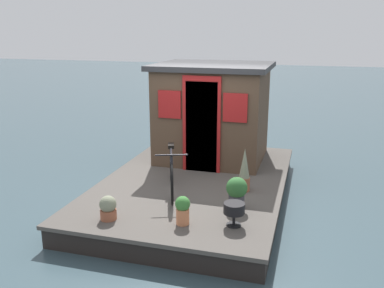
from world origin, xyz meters
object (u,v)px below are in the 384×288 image
object	(u,v)px
potted_plant_geranium	(237,192)
potted_plant_rosemary	(108,208)
potted_plant_basil	(183,209)
charcoal_grill	(234,209)
potted_plant_thyme	(244,171)
houseboat_cabin	(213,112)
bicycle	(171,170)

from	to	relation	value
potted_plant_geranium	potted_plant_rosemary	bearing A→B (deg)	116.66
potted_plant_basil	charcoal_grill	size ratio (longest dim) A/B	1.23
potted_plant_rosemary	charcoal_grill	bearing A→B (deg)	-80.41
potted_plant_geranium	potted_plant_basil	world-z (taller)	potted_plant_geranium
potted_plant_thyme	charcoal_grill	distance (m)	1.32
charcoal_grill	potted_plant_thyme	bearing A→B (deg)	3.49
potted_plant_geranium	potted_plant_rosemary	xyz separation A→B (m)	(-0.84, 1.68, -0.10)
potted_plant_thyme	potted_plant_rosemary	xyz separation A→B (m)	(-1.61, 1.66, -0.18)
houseboat_cabin	potted_plant_basil	size ratio (longest dim) A/B	5.56
houseboat_cabin	charcoal_grill	xyz separation A→B (m)	(-2.97, -1.02, -0.74)
bicycle	houseboat_cabin	bearing A→B (deg)	-6.05
bicycle	charcoal_grill	xyz separation A→B (m)	(-0.97, -1.23, -0.12)
charcoal_grill	bicycle	bearing A→B (deg)	51.77
potted_plant_basil	potted_plant_rosemary	distance (m)	1.07
houseboat_cabin	potted_plant_thyme	world-z (taller)	houseboat_cabin
potted_plant_geranium	potted_plant_rosemary	size ratio (longest dim) A/B	1.43
houseboat_cabin	charcoal_grill	bearing A→B (deg)	-161.07
houseboat_cabin	bicycle	bearing A→B (deg)	173.95
potted_plant_basil	potted_plant_rosemary	bearing A→B (deg)	97.98
potted_plant_basil	houseboat_cabin	bearing A→B (deg)	6.07
houseboat_cabin	potted_plant_geranium	distance (m)	2.70
potted_plant_thyme	potted_plant_basil	size ratio (longest dim) A/B	1.80
potted_plant_basil	charcoal_grill	distance (m)	0.70
houseboat_cabin	potted_plant_geranium	world-z (taller)	houseboat_cabin
houseboat_cabin	potted_plant_rosemary	distance (m)	3.44
bicycle	potted_plant_basil	bearing A→B (deg)	-154.04
potted_plant_basil	bicycle	bearing A→B (deg)	25.96
bicycle	potted_plant_rosemary	xyz separation A→B (m)	(-1.27, 0.51, -0.19)
potted_plant_geranium	potted_plant_basil	xyz separation A→B (m)	(-0.69, 0.62, -0.06)
potted_plant_thyme	potted_plant_basil	xyz separation A→B (m)	(-1.46, 0.61, -0.13)
bicycle	potted_plant_basil	world-z (taller)	bicycle
charcoal_grill	potted_plant_geranium	bearing A→B (deg)	6.90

